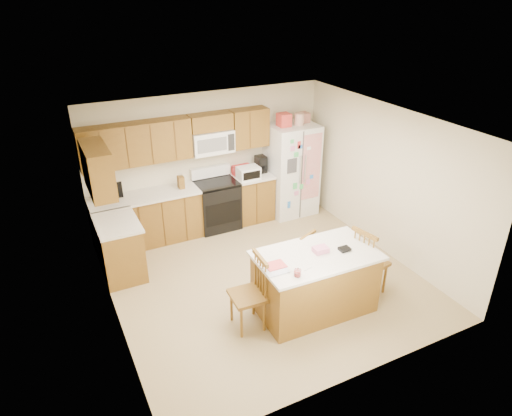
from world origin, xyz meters
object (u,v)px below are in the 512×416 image
island (315,282)px  windsor_chair_left (249,295)px  windsor_chair_back (299,259)px  windsor_chair_right (368,263)px  refrigerator (291,169)px  stove (217,204)px

island → windsor_chair_left: bearing=174.3°
windsor_chair_back → windsor_chair_left: bearing=-154.0°
windsor_chair_right → windsor_chair_left: bearing=176.8°
windsor_chair_left → windsor_chair_right: 1.89m
refrigerator → island: size_ratio=1.21×
stove → island: size_ratio=0.67×
island → windsor_chair_right: 0.92m
windsor_chair_back → island: bearing=-101.1°
stove → windsor_chair_left: 2.88m
windsor_chair_back → windsor_chair_right: 1.02m
island → windsor_chair_right: (0.91, -0.01, 0.05)m
stove → windsor_chair_left: bearing=-103.5°
windsor_chair_right → stove: bearing=112.6°
island → windsor_chair_back: (0.12, 0.63, -0.03)m
island → windsor_chair_back: 0.64m
island → windsor_chair_right: windsor_chair_right is taller
stove → windsor_chair_right: (1.21, -2.90, 0.04)m
stove → refrigerator: bearing=-2.3°
island → windsor_chair_left: windsor_chair_left is taller
windsor_chair_back → windsor_chair_right: windsor_chair_right is taller
refrigerator → island: refrigerator is taller
windsor_chair_back → stove: bearing=100.5°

